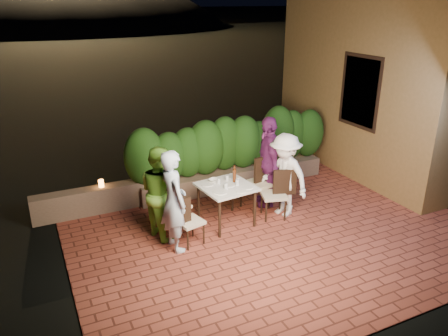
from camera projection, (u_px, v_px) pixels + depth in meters
ground at (282, 236)px, 7.59m from camera, size 400.00×400.00×0.00m
terrace_floor at (267, 227)px, 8.03m from camera, size 7.00×6.00×0.15m
building_wall at (375, 62)px, 9.79m from camera, size 1.60×5.00×5.00m
window_pane at (361, 92)px, 9.24m from camera, size 0.08×1.00×1.40m
window_frame at (361, 92)px, 9.24m from camera, size 0.06×1.15×1.55m
planter at (233, 177)px, 9.52m from camera, size 4.20×0.55×0.40m
hedge at (233, 145)px, 9.25m from camera, size 4.00×0.70×1.10m
parapet at (92, 201)px, 8.31m from camera, size 2.20×0.30×0.50m
hill at (58, 59)px, 60.32m from camera, size 52.00×40.00×22.00m
dining_table at (226, 205)px, 7.86m from camera, size 0.99×0.99×0.75m
plate_nw at (220, 192)px, 7.45m from camera, size 0.24×0.24×0.01m
plate_sw at (207, 184)px, 7.77m from camera, size 0.23×0.23×0.01m
plate_ne at (247, 187)px, 7.66m from camera, size 0.23×0.23×0.01m
plate_se at (234, 177)px, 8.08m from camera, size 0.22×0.22×0.01m
plate_centre at (228, 185)px, 7.74m from camera, size 0.22×0.22×0.01m
plate_front at (241, 191)px, 7.51m from camera, size 0.20×0.20×0.01m
glass_nw at (226, 186)px, 7.58m from camera, size 0.06×0.06×0.11m
glass_sw at (219, 181)px, 7.78m from camera, size 0.06×0.06×0.10m
glass_ne at (237, 182)px, 7.73m from camera, size 0.06×0.06×0.11m
glass_se at (227, 178)px, 7.92m from camera, size 0.06×0.06×0.10m
beer_bottle at (234, 174)px, 7.83m from camera, size 0.06×0.06×0.31m
bowl at (214, 180)px, 7.90m from camera, size 0.25×0.25×0.05m
chair_left_front at (190, 221)px, 7.19m from camera, size 0.48×0.48×0.85m
chair_left_back at (176, 206)px, 7.63m from camera, size 0.56×0.56×0.91m
chair_right_front at (274, 194)px, 8.06m from camera, size 0.54×0.54×0.94m
chair_right_back at (255, 183)px, 8.41m from camera, size 0.56×0.56×1.02m
diner_blue at (174, 201)px, 6.92m from camera, size 0.45×0.65×1.70m
diner_green at (161, 192)px, 7.34m from camera, size 0.77×0.90×1.61m
diner_white at (285, 175)px, 8.05m from camera, size 0.87×1.16×1.59m
diner_purple at (268, 161)px, 8.45m from camera, size 0.72×1.13×1.80m
parapet_lamp at (101, 183)px, 8.27m from camera, size 0.10×0.10×0.14m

